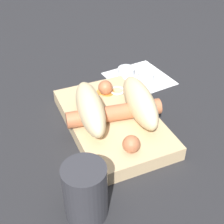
% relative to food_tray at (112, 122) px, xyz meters
% --- Properties ---
extents(ground_plane, '(3.00, 3.00, 0.00)m').
position_rel_food_tray_xyz_m(ground_plane, '(0.00, 0.00, -0.01)').
color(ground_plane, '#232326').
extents(food_tray, '(0.26, 0.16, 0.03)m').
position_rel_food_tray_xyz_m(food_tray, '(0.00, 0.00, 0.00)').
color(food_tray, tan).
rests_on(food_tray, ground_plane).
extents(bread_roll, '(0.17, 0.16, 0.06)m').
position_rel_food_tray_xyz_m(bread_roll, '(0.01, 0.00, 0.05)').
color(bread_roll, beige).
rests_on(bread_roll, food_tray).
extents(sausage, '(0.21, 0.18, 0.03)m').
position_rel_food_tray_xyz_m(sausage, '(0.01, 0.00, 0.03)').
color(sausage, '#B26642').
rests_on(sausage, food_tray).
extents(pickled_veggies, '(0.04, 0.06, 0.01)m').
position_rel_food_tray_xyz_m(pickled_veggies, '(-0.08, 0.03, 0.02)').
color(pickled_veggies, orange).
rests_on(pickled_veggies, food_tray).
extents(napkin, '(0.15, 0.15, 0.00)m').
position_rel_food_tray_xyz_m(napkin, '(-0.14, 0.13, -0.01)').
color(napkin, white).
rests_on(napkin, ground_plane).
extents(condiment_cup_near, '(0.04, 0.04, 0.02)m').
position_rel_food_tray_xyz_m(condiment_cup_near, '(-0.13, 0.15, -0.00)').
color(condiment_cup_near, silver).
rests_on(condiment_cup_near, ground_plane).
extents(condiment_cup_far, '(0.04, 0.04, 0.02)m').
position_rel_food_tray_xyz_m(condiment_cup_far, '(-0.17, 0.11, -0.00)').
color(condiment_cup_far, silver).
rests_on(condiment_cup_far, ground_plane).
extents(drink_glass, '(0.06, 0.06, 0.09)m').
position_rel_food_tray_xyz_m(drink_glass, '(0.16, -0.11, 0.03)').
color(drink_glass, '#333338').
rests_on(drink_glass, ground_plane).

